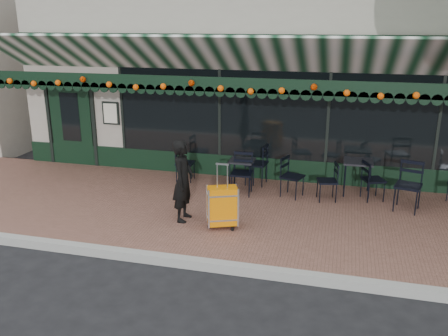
% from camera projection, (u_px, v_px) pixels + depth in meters
% --- Properties ---
extents(ground, '(80.00, 80.00, 0.00)m').
position_uv_depth(ground, '(217.00, 268.00, 7.27)').
color(ground, black).
rests_on(ground, ground).
extents(sidewalk, '(18.00, 4.00, 0.15)m').
position_uv_depth(sidewalk, '(244.00, 214.00, 9.09)').
color(sidewalk, brown).
rests_on(sidewalk, ground).
extents(curb, '(18.00, 0.16, 0.15)m').
position_uv_depth(curb, '(215.00, 266.00, 7.17)').
color(curb, '#9E9E99').
rests_on(curb, ground).
extents(restaurant_building, '(12.00, 9.60, 4.50)m').
position_uv_depth(restaurant_building, '(287.00, 69.00, 13.83)').
color(restaurant_building, gray).
rests_on(restaurant_building, ground).
extents(woman, '(0.36, 0.54, 1.49)m').
position_uv_depth(woman, '(183.00, 181.00, 8.44)').
color(woman, black).
rests_on(woman, sidewalk).
extents(suitcase, '(0.58, 0.45, 1.16)m').
position_uv_depth(suitcase, '(222.00, 207.00, 8.22)').
color(suitcase, orange).
rests_on(suitcase, sidewalk).
extents(cafe_table_a, '(0.58, 0.58, 0.72)m').
position_uv_depth(cafe_table_a, '(358.00, 164.00, 9.74)').
color(cafe_table_a, black).
rests_on(cafe_table_a, sidewalk).
extents(cafe_table_b, '(0.52, 0.52, 0.64)m').
position_uv_depth(cafe_table_b, '(242.00, 163.00, 10.10)').
color(cafe_table_b, black).
rests_on(cafe_table_b, sidewalk).
extents(chair_a_left, '(0.47, 0.47, 0.78)m').
position_uv_depth(chair_a_left, '(327.00, 182.00, 9.48)').
color(chair_a_left, black).
rests_on(chair_a_left, sidewalk).
extents(chair_a_right, '(0.54, 0.54, 0.82)m').
position_uv_depth(chair_a_right, '(373.00, 180.00, 9.50)').
color(chair_a_right, black).
rests_on(chair_a_right, sidewalk).
extents(chair_a_front, '(0.59, 0.59, 0.96)m').
position_uv_depth(chair_a_front, '(408.00, 186.00, 8.94)').
color(chair_a_front, black).
rests_on(chair_a_front, sidewalk).
extents(chair_b_left, '(0.50, 0.50, 0.92)m').
position_uv_depth(chair_b_left, '(256.00, 164.00, 10.41)').
color(chair_b_left, black).
rests_on(chair_b_left, sidewalk).
extents(chair_b_right, '(0.53, 0.53, 0.84)m').
position_uv_depth(chair_b_right, '(292.00, 177.00, 9.67)').
color(chair_b_right, black).
rests_on(chair_b_right, sidewalk).
extents(chair_b_front, '(0.47, 0.47, 0.88)m').
position_uv_depth(chair_b_front, '(242.00, 174.00, 9.79)').
color(chair_b_front, black).
rests_on(chair_b_front, sidewalk).
extents(chair_solo, '(0.42, 0.42, 0.80)m').
position_uv_depth(chair_solo, '(185.00, 163.00, 10.66)').
color(chair_solo, black).
rests_on(chair_solo, sidewalk).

